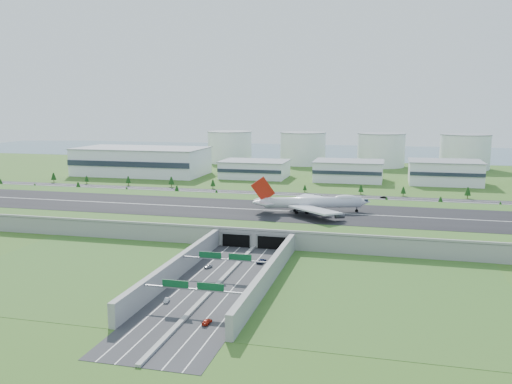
% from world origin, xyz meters
% --- Properties ---
extents(ground, '(1200.00, 1200.00, 0.00)m').
position_xyz_m(ground, '(0.00, 0.00, 0.00)').
color(ground, '#28591C').
rests_on(ground, ground).
extents(airfield_deck, '(520.00, 100.00, 9.20)m').
position_xyz_m(airfield_deck, '(0.00, -0.09, 4.12)').
color(airfield_deck, gray).
rests_on(airfield_deck, ground).
extents(underpass_road, '(38.80, 120.40, 8.00)m').
position_xyz_m(underpass_road, '(0.00, -99.42, 3.43)').
color(underpass_road, '#28282B').
rests_on(underpass_road, ground).
extents(sign_gantry_near, '(38.70, 0.70, 9.80)m').
position_xyz_m(sign_gantry_near, '(0.00, -95.04, 6.95)').
color(sign_gantry_near, gray).
rests_on(sign_gantry_near, ground).
extents(sign_gantry_far, '(38.70, 0.70, 9.80)m').
position_xyz_m(sign_gantry_far, '(0.00, -130.04, 6.95)').
color(sign_gantry_far, gray).
rests_on(sign_gantry_far, ground).
extents(north_expressway, '(560.00, 36.00, 0.12)m').
position_xyz_m(north_expressway, '(0.00, 95.00, 0.06)').
color(north_expressway, '#28282B').
rests_on(north_expressway, ground).
extents(tree_row, '(498.67, 48.68, 8.42)m').
position_xyz_m(tree_row, '(-2.57, 96.81, 4.75)').
color(tree_row, '#3D2819').
rests_on(tree_row, ground).
extents(hangar_west, '(120.00, 60.00, 25.00)m').
position_xyz_m(hangar_west, '(-170.00, 185.00, 12.50)').
color(hangar_west, white).
rests_on(hangar_west, ground).
extents(hangar_mid_a, '(58.00, 42.00, 15.00)m').
position_xyz_m(hangar_mid_a, '(-60.00, 190.00, 7.50)').
color(hangar_mid_a, white).
rests_on(hangar_mid_a, ground).
extents(hangar_mid_b, '(58.00, 42.00, 17.00)m').
position_xyz_m(hangar_mid_b, '(25.00, 190.00, 8.50)').
color(hangar_mid_b, white).
rests_on(hangar_mid_b, ground).
extents(hangar_mid_c, '(58.00, 42.00, 19.00)m').
position_xyz_m(hangar_mid_c, '(105.00, 190.00, 9.50)').
color(hangar_mid_c, white).
rests_on(hangar_mid_c, ground).
extents(fuel_tank_a, '(50.00, 50.00, 35.00)m').
position_xyz_m(fuel_tank_a, '(-120.00, 310.00, 17.50)').
color(fuel_tank_a, white).
rests_on(fuel_tank_a, ground).
extents(fuel_tank_b, '(50.00, 50.00, 35.00)m').
position_xyz_m(fuel_tank_b, '(-35.00, 310.00, 17.50)').
color(fuel_tank_b, white).
rests_on(fuel_tank_b, ground).
extents(fuel_tank_c, '(50.00, 50.00, 35.00)m').
position_xyz_m(fuel_tank_c, '(50.00, 310.00, 17.50)').
color(fuel_tank_c, white).
rests_on(fuel_tank_c, ground).
extents(fuel_tank_d, '(50.00, 50.00, 35.00)m').
position_xyz_m(fuel_tank_d, '(135.00, 310.00, 17.50)').
color(fuel_tank_d, white).
rests_on(fuel_tank_d, ground).
extents(bay_water, '(1200.00, 260.00, 0.06)m').
position_xyz_m(bay_water, '(0.00, 480.00, 0.03)').
color(bay_water, '#3D6276').
rests_on(bay_water, ground).
extents(boeing_747, '(63.51, 59.10, 20.30)m').
position_xyz_m(boeing_747, '(19.92, -0.53, 13.77)').
color(boeing_747, silver).
rests_on(boeing_747, airfield_deck).
extents(car_0, '(2.94, 4.39, 1.39)m').
position_xyz_m(car_0, '(-10.29, -85.20, 0.81)').
color(car_0, '#ACADB0').
rests_on(car_0, ground).
extents(car_1, '(2.07, 4.23, 1.33)m').
position_xyz_m(car_1, '(-11.36, -125.26, 0.79)').
color(car_1, silver).
rests_on(car_1, ground).
extents(car_2, '(3.78, 6.36, 1.66)m').
position_xyz_m(car_2, '(9.08, -72.74, 0.95)').
color(car_2, '#0B1538').
rests_on(car_2, ground).
extents(car_3, '(2.33, 5.01, 1.42)m').
position_xyz_m(car_3, '(7.91, -139.35, 0.83)').
color(car_3, '#B22210').
rests_on(car_3, ground).
extents(car_4, '(4.99, 2.89, 1.60)m').
position_xyz_m(car_4, '(-154.61, 86.11, 0.92)').
color(car_4, '#58585D').
rests_on(car_4, ground).
extents(car_5, '(4.76, 3.04, 1.48)m').
position_xyz_m(car_5, '(56.37, 102.87, 0.86)').
color(car_5, black).
rests_on(car_5, ground).
extents(car_7, '(5.81, 2.89, 1.62)m').
position_xyz_m(car_7, '(7.55, 100.79, 0.93)').
color(car_7, silver).
rests_on(car_7, ground).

